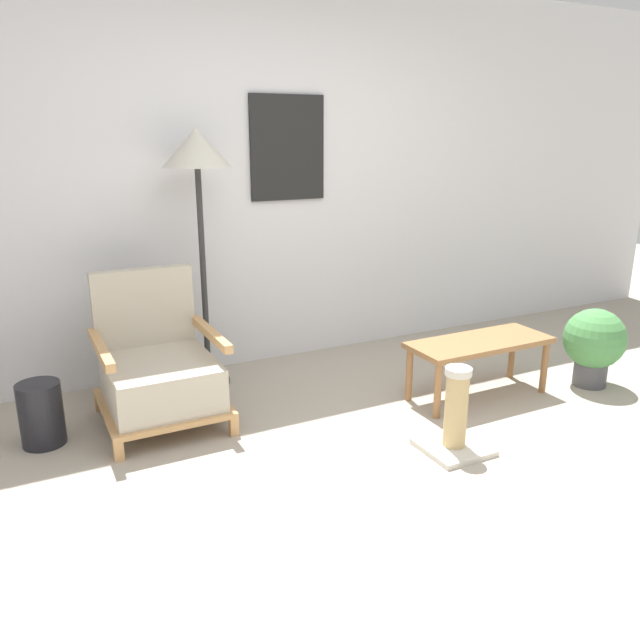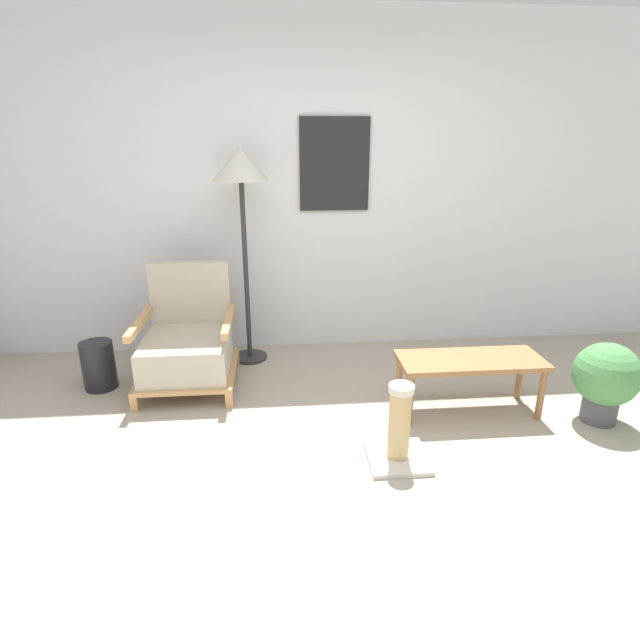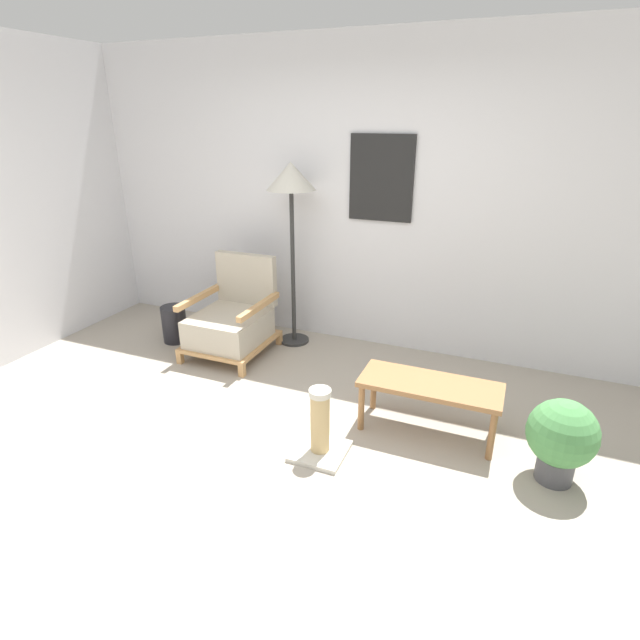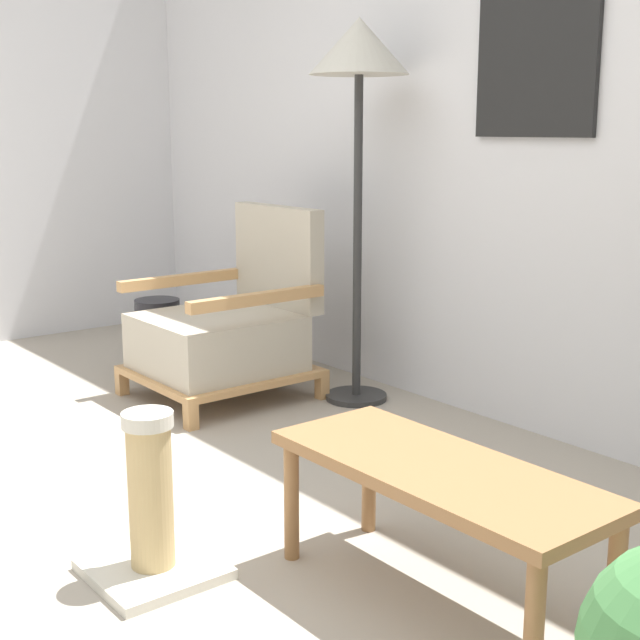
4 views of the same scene
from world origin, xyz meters
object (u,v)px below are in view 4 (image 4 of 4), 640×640
at_px(armchair, 227,330).
at_px(scratching_post, 152,515).
at_px(floor_lamp, 359,70).
at_px(coffee_table, 438,483).
at_px(vase, 158,333).

height_order(armchair, scratching_post, armchair).
height_order(floor_lamp, coffee_table, floor_lamp).
height_order(floor_lamp, vase, floor_lamp).
bearing_deg(armchair, scratching_post, -39.61).
bearing_deg(vase, coffee_table, -12.53).
bearing_deg(vase, scratching_post, -28.73).
height_order(coffee_table, vase, coffee_table).
xyz_separation_m(armchair, coffee_table, (1.92, -0.58, 0.02)).
relative_size(armchair, floor_lamp, 0.52).
relative_size(floor_lamp, vase, 4.71).
xyz_separation_m(armchair, floor_lamp, (0.42, 0.42, 1.15)).
xyz_separation_m(floor_lamp, scratching_post, (0.90, -1.52, -1.29)).
distance_m(floor_lamp, scratching_post, 2.19).
height_order(armchair, coffee_table, armchair).
distance_m(floor_lamp, vase, 1.73).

